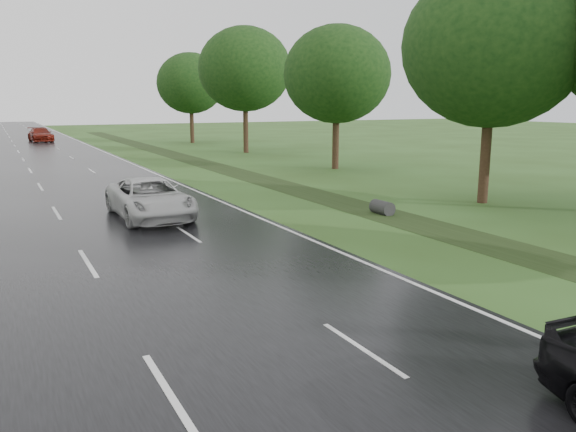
# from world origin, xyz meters

# --- Properties ---
(ground) EXTENTS (220.00, 220.00, 0.00)m
(ground) POSITION_xyz_m (0.00, 0.00, 0.00)
(ground) COLOR #2E4A1A
(ground) RESTS_ON ground
(road) EXTENTS (14.00, 180.00, 0.04)m
(road) POSITION_xyz_m (0.00, 45.00, 0.02)
(road) COLOR black
(road) RESTS_ON ground
(edge_stripe_east) EXTENTS (0.12, 180.00, 0.01)m
(edge_stripe_east) POSITION_xyz_m (6.75, 45.00, 0.04)
(edge_stripe_east) COLOR silver
(edge_stripe_east) RESTS_ON road
(center_line) EXTENTS (0.12, 180.00, 0.01)m
(center_line) POSITION_xyz_m (0.00, 45.00, 0.04)
(center_line) COLOR silver
(center_line) RESTS_ON road
(drainage_ditch) EXTENTS (2.20, 120.00, 0.56)m
(drainage_ditch) POSITION_xyz_m (11.50, 18.71, 0.04)
(drainage_ditch) COLOR black
(drainage_ditch) RESTS_ON ground
(tree_east_b) EXTENTS (7.60, 7.60, 10.11)m
(tree_east_b) POSITION_xyz_m (17.00, 10.00, 6.68)
(tree_east_b) COLOR #341E15
(tree_east_b) RESTS_ON ground
(tree_east_c) EXTENTS (7.00, 7.00, 9.29)m
(tree_east_c) POSITION_xyz_m (18.20, 24.00, 6.14)
(tree_east_c) COLOR #341E15
(tree_east_c) RESTS_ON ground
(tree_east_d) EXTENTS (8.00, 8.00, 10.76)m
(tree_east_d) POSITION_xyz_m (17.80, 38.00, 7.15)
(tree_east_d) COLOR #341E15
(tree_east_d) RESTS_ON ground
(tree_east_f) EXTENTS (7.20, 7.20, 9.62)m
(tree_east_f) POSITION_xyz_m (17.50, 52.00, 6.37)
(tree_east_f) COLOR #341E15
(tree_east_f) RESTS_ON ground
(white_pickup) EXTENTS (2.53, 5.39, 1.49)m
(white_pickup) POSITION_xyz_m (3.10, 13.36, 0.79)
(white_pickup) COLOR silver
(white_pickup) RESTS_ON road
(far_car_red) EXTENTS (2.64, 5.48, 1.54)m
(far_car_red) POSITION_xyz_m (2.92, 61.59, 0.81)
(far_car_red) COLOR maroon
(far_car_red) RESTS_ON road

